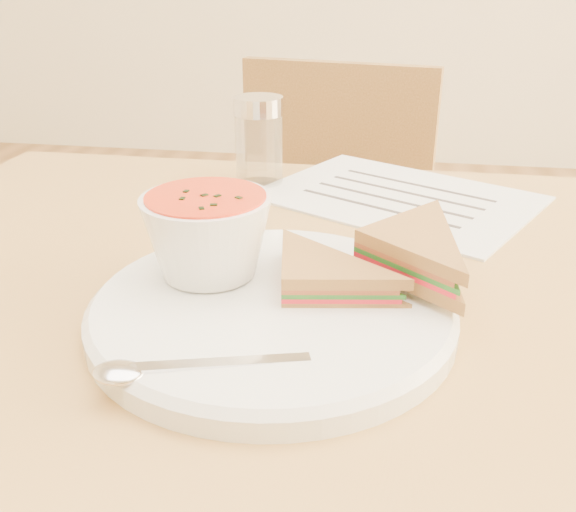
% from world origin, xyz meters
% --- Properties ---
extents(chair_far, '(0.44, 0.44, 0.85)m').
position_xyz_m(chair_far, '(-0.08, 0.51, 0.42)').
color(chair_far, brown).
rests_on(chair_far, floor).
extents(plate, '(0.38, 0.38, 0.02)m').
position_xyz_m(plate, '(-0.03, -0.09, 0.76)').
color(plate, white).
rests_on(plate, dining_table).
extents(soup_bowl, '(0.11, 0.11, 0.08)m').
position_xyz_m(soup_bowl, '(-0.09, -0.06, 0.80)').
color(soup_bowl, white).
rests_on(soup_bowl, plate).
extents(sandwich_half_a, '(0.12, 0.12, 0.03)m').
position_xyz_m(sandwich_half_a, '(-0.02, -0.11, 0.78)').
color(sandwich_half_a, olive).
rests_on(sandwich_half_a, plate).
extents(sandwich_half_b, '(0.16, 0.16, 0.04)m').
position_xyz_m(sandwich_half_b, '(0.03, -0.04, 0.80)').
color(sandwich_half_b, olive).
rests_on(sandwich_half_b, plate).
extents(spoon, '(0.18, 0.09, 0.01)m').
position_xyz_m(spoon, '(-0.06, -0.20, 0.77)').
color(spoon, silver).
rests_on(spoon, plate).
extents(paper_menu, '(0.39, 0.35, 0.00)m').
position_xyz_m(paper_menu, '(0.07, 0.22, 0.75)').
color(paper_menu, white).
rests_on(paper_menu, dining_table).
extents(condiment_shaker, '(0.08, 0.08, 0.11)m').
position_xyz_m(condiment_shaker, '(-0.11, 0.25, 0.81)').
color(condiment_shaker, silver).
rests_on(condiment_shaker, dining_table).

